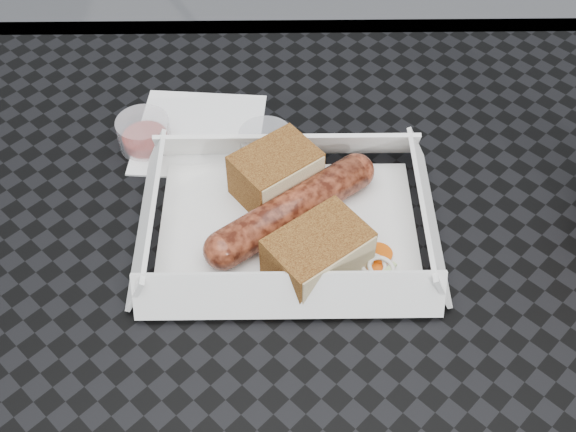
{
  "coord_description": "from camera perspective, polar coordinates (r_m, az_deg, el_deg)",
  "views": [
    {
      "loc": [
        -0.05,
        -0.31,
        1.23
      ],
      "look_at": [
        -0.05,
        0.08,
        0.78
      ],
      "focal_mm": 45.0,
      "sensor_mm": 36.0,
      "label": 1
    }
  ],
  "objects": [
    {
      "name": "bratwurst",
      "position": [
        0.61,
        0.37,
        0.55
      ],
      "size": [
        0.15,
        0.12,
        0.03
      ],
      "rotation": [
        0.0,
        0.0,
        0.65
      ],
      "color": "brown",
      "rests_on": "food_tray"
    },
    {
      "name": "napkin",
      "position": [
        0.71,
        -7.0,
        6.47
      ],
      "size": [
        0.13,
        0.13,
        0.0
      ],
      "primitive_type": "cube",
      "rotation": [
        0.0,
        0.0,
        -0.08
      ],
      "color": "white",
      "rests_on": "patio_table"
    },
    {
      "name": "bread_far",
      "position": [
        0.58,
        2.36,
        -2.92
      ],
      "size": [
        0.09,
        0.09,
        0.04
      ],
      "primitive_type": "cube",
      "rotation": [
        0.0,
        0.0,
        0.65
      ],
      "color": "brown",
      "rests_on": "food_tray"
    },
    {
      "name": "condiment_cup_sauce",
      "position": [
        0.7,
        -11.3,
        6.43
      ],
      "size": [
        0.05,
        0.05,
        0.03
      ],
      "primitive_type": "cylinder",
      "color": "maroon",
      "rests_on": "patio_table"
    },
    {
      "name": "condiment_cup_empty",
      "position": [
        0.67,
        -1.76,
        5.58
      ],
      "size": [
        0.05,
        0.05,
        0.03
      ],
      "primitive_type": "cylinder",
      "color": "silver",
      "rests_on": "patio_table"
    },
    {
      "name": "bread_near",
      "position": [
        0.63,
        -0.98,
        3.4
      ],
      "size": [
        0.09,
        0.08,
        0.04
      ],
      "primitive_type": "cube",
      "rotation": [
        0.0,
        0.0,
        0.65
      ],
      "color": "brown",
      "rests_on": "food_tray"
    },
    {
      "name": "veg_garnish",
      "position": [
        0.6,
        7.14,
        -4.05
      ],
      "size": [
        0.03,
        0.03,
        0.0
      ],
      "color": "#D55009",
      "rests_on": "food_tray"
    },
    {
      "name": "food_tray",
      "position": [
        0.62,
        -0.01,
        -0.97
      ],
      "size": [
        0.22,
        0.15,
        0.0
      ],
      "primitive_type": "cube",
      "color": "white",
      "rests_on": "patio_table"
    },
    {
      "name": "patio_table",
      "position": [
        0.64,
        4.26,
        -11.61
      ],
      "size": [
        0.8,
        0.8,
        0.74
      ],
      "color": "black",
      "rests_on": "ground"
    }
  ]
}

